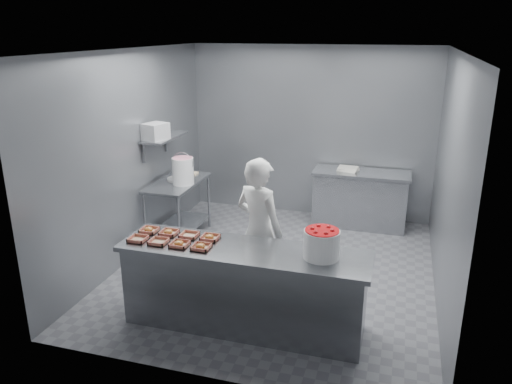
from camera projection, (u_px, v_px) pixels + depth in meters
floor at (275, 270)px, 6.60m from camera, size 4.50×4.50×0.00m
ceiling at (278, 50)px, 5.72m from camera, size 4.50×4.50×0.00m
wall_back at (310, 133)px, 8.21m from camera, size 4.00×0.04×2.80m
wall_left at (133, 156)px, 6.70m from camera, size 0.04×4.50×2.80m
wall_right at (448, 181)px, 5.62m from camera, size 0.04×4.50×2.80m
service_counter at (244, 288)px, 5.23m from camera, size 2.60×0.70×0.90m
prep_table at (178, 201)px, 7.41m from camera, size 0.60×1.20×0.90m
back_counter at (360, 199)px, 7.95m from camera, size 1.50×0.60×0.90m
wall_shelf at (164, 137)px, 7.15m from camera, size 0.35×0.90×0.03m
tray_0 at (138, 239)px, 5.28m from camera, size 0.19×0.18×0.04m
tray_1 at (159, 241)px, 5.21m from camera, size 0.19×0.18×0.04m
tray_2 at (179, 244)px, 5.15m from camera, size 0.19×0.18×0.06m
tray_3 at (201, 247)px, 5.08m from camera, size 0.19×0.18×0.06m
tray_4 at (149, 230)px, 5.50m from camera, size 0.19×0.18×0.06m
tray_5 at (169, 232)px, 5.44m from camera, size 0.19×0.18×0.06m
tray_6 at (189, 235)px, 5.37m from camera, size 0.19×0.18×0.04m
tray_7 at (210, 237)px, 5.31m from camera, size 0.19×0.18×0.06m
worker at (259, 231)px, 5.65m from camera, size 0.73×0.62×1.71m
strawberry_tub at (322, 243)px, 4.84m from camera, size 0.35×0.35×0.29m
glaze_bucket at (183, 170)px, 7.13m from camera, size 0.32×0.30×0.47m
bucket_lid at (179, 179)px, 7.39m from camera, size 0.36×0.36×0.03m
rag at (192, 173)px, 7.69m from camera, size 0.16×0.14×0.02m
appliance at (156, 132)px, 6.89m from camera, size 0.35×0.38×0.23m
paper_stack at (348, 169)px, 7.85m from camera, size 0.34×0.28×0.06m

